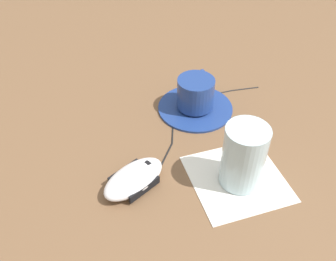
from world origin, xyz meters
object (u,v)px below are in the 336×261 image
at_px(saucer, 195,107).
at_px(computer_mouse, 134,179).
at_px(coffee_cup, 196,92).
at_px(drinking_glass, 244,156).

bearing_deg(saucer, computer_mouse, -27.80).
bearing_deg(coffee_cup, saucer, 7.44).
xyz_separation_m(computer_mouse, drinking_glass, (-0.01, 0.17, 0.04)).
height_order(saucer, computer_mouse, computer_mouse).
height_order(coffee_cup, computer_mouse, coffee_cup).
relative_size(computer_mouse, drinking_glass, 1.10).
relative_size(saucer, coffee_cup, 1.51).
relative_size(coffee_cup, computer_mouse, 0.83).
xyz_separation_m(saucer, computer_mouse, (0.20, -0.11, 0.01)).
distance_m(saucer, coffee_cup, 0.03).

